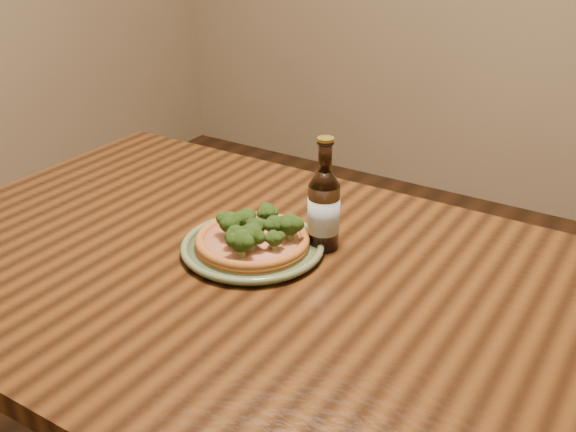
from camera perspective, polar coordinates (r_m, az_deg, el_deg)
The scene contains 4 objects.
table at distance 1.22m, azimuth 1.00°, elevation -9.63°, with size 1.60×0.90×0.75m.
plate at distance 1.27m, azimuth -3.01°, elevation -2.61°, with size 0.27×0.27×0.02m.
pizza at distance 1.25m, azimuth -2.95°, elevation -1.78°, with size 0.21×0.21×0.07m.
beer_bottle at distance 1.25m, azimuth 3.05°, elevation 0.67°, with size 0.06×0.06×0.22m.
Camera 1 is at (0.51, -0.74, 1.37)m, focal length 42.00 mm.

